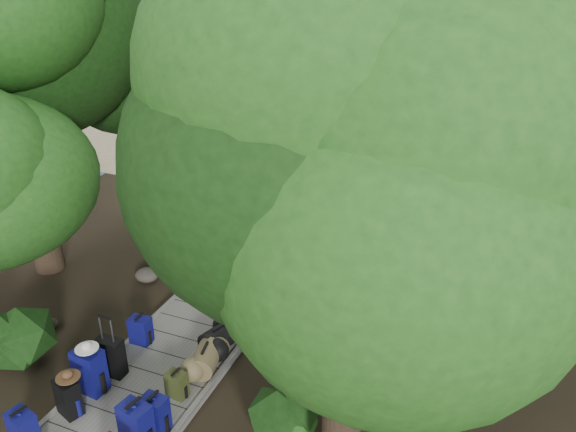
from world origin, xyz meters
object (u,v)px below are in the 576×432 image
at_px(backpack_right_d, 177,383).
at_px(duffel_right_black, 221,337).
at_px(backpack_left_a, 24,430).
at_px(duffel_right_khaki, 206,359).
at_px(backpack_left_b, 68,395).
at_px(lone_suitcase_on_sand, 348,165).
at_px(kayak, 298,133).
at_px(backpack_right_c, 155,412).
at_px(backpack_right_b, 136,424).
at_px(suitcase_on_boardwalk, 111,357).
at_px(backpack_left_c, 90,369).
at_px(sun_lounger, 451,162).
at_px(backpack_left_d, 140,329).

bearing_deg(backpack_right_d, duffel_right_black, 93.31).
distance_m(backpack_left_a, duffel_right_khaki, 2.85).
bearing_deg(backpack_left_b, lone_suitcase_on_sand, 104.11).
relative_size(backpack_right_d, duffel_right_black, 0.70).
distance_m(backpack_left_a, kayak, 15.54).
bearing_deg(backpack_right_c, lone_suitcase_on_sand, 96.21).
distance_m(backpack_right_b, backpack_right_d, 1.06).
xyz_separation_m(backpack_right_b, duffel_right_khaki, (0.10, 1.75, -0.18)).
bearing_deg(backpack_left_a, suitcase_on_boardwalk, 99.68).
height_order(backpack_left_c, backpack_right_c, backpack_left_c).
xyz_separation_m(backpack_right_d, duffel_right_black, (0.07, 1.31, -0.02)).
bearing_deg(backpack_left_c, lone_suitcase_on_sand, 89.74).
bearing_deg(backpack_right_b, sun_lounger, 88.62).
xyz_separation_m(backpack_left_d, suitcase_on_boardwalk, (0.06, -0.88, 0.07)).
xyz_separation_m(backpack_left_a, duffel_right_khaki, (1.50, 2.42, -0.15)).
relative_size(backpack_left_a, backpack_right_b, 0.92).
relative_size(backpack_right_c, kayak, 0.20).
distance_m(backpack_right_d, duffel_right_khaki, 0.72).
relative_size(backpack_right_d, suitcase_on_boardwalk, 0.71).
height_order(duffel_right_khaki, suitcase_on_boardwalk, suitcase_on_boardwalk).
bearing_deg(backpack_left_c, backpack_right_d, 21.43).
relative_size(backpack_left_b, lone_suitcase_on_sand, 1.10).
xyz_separation_m(backpack_left_b, backpack_right_c, (1.39, 0.23, -0.02)).
relative_size(duffel_right_khaki, duffel_right_black, 0.92).
bearing_deg(duffel_right_khaki, sun_lounger, 65.74).
xyz_separation_m(backpack_left_c, kayak, (-1.96, 14.11, -0.36)).
relative_size(duffel_right_khaki, kayak, 0.20).
bearing_deg(backpack_right_b, lone_suitcase_on_sand, 101.61).
relative_size(backpack_right_c, duffel_right_black, 0.91).
xyz_separation_m(backpack_left_b, sun_lounger, (3.92, 13.17, -0.15)).
relative_size(lone_suitcase_on_sand, sun_lounger, 0.35).
distance_m(backpack_right_c, duffel_right_khaki, 1.41).
distance_m(backpack_right_b, duffel_right_khaki, 1.77).
xyz_separation_m(backpack_left_b, backpack_left_d, (-0.02, 1.85, -0.06)).
height_order(backpack_right_b, backpack_right_c, backpack_right_b).
distance_m(duffel_right_black, kayak, 12.84).
relative_size(backpack_right_b, sun_lounger, 0.45).
bearing_deg(duffel_right_khaki, backpack_right_b, -105.19).
distance_m(backpack_left_d, backpack_right_b, 2.38).
bearing_deg(backpack_left_d, duffel_right_khaki, -9.98).
height_order(backpack_right_c, duffel_right_black, backpack_right_c).
bearing_deg(backpack_left_d, duffel_right_black, 14.10).
bearing_deg(duffel_right_black, backpack_right_d, -74.26).
xyz_separation_m(duffel_right_black, sun_lounger, (2.54, 10.92, -0.03)).
bearing_deg(sun_lounger, backpack_left_c, -121.92).
bearing_deg(backpack_left_a, sun_lounger, 87.43).
xyz_separation_m(backpack_left_a, lone_suitcase_on_sand, (1.00, 12.33, -0.15)).
distance_m(backpack_left_b, backpack_right_d, 1.61).
distance_m(backpack_left_d, suitcase_on_boardwalk, 0.89).
bearing_deg(duffel_right_black, duffel_right_khaki, -67.27).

